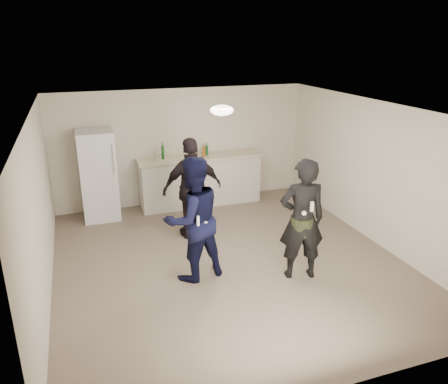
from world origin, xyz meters
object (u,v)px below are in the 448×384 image
object	(u,v)px
fridge	(98,175)
woman	(302,220)
shaker	(154,157)
counter	(201,181)
spectator	(192,188)
man	(193,219)

from	to	relation	value
fridge	woman	size ratio (longest dim) A/B	0.95
fridge	shaker	world-z (taller)	fridge
counter	shaker	xyz separation A→B (m)	(-1.01, -0.07, 0.65)
counter	shaker	size ratio (longest dim) A/B	15.29
counter	spectator	world-z (taller)	spectator
fridge	spectator	distance (m)	2.13
shaker	man	world-z (taller)	man
fridge	woman	world-z (taller)	woman
shaker	spectator	xyz separation A→B (m)	(0.42, -1.46, -0.24)
man	woman	xyz separation A→B (m)	(1.54, -0.51, -0.01)
woman	spectator	xyz separation A→B (m)	(-1.16, 1.94, -0.02)
fridge	man	world-z (taller)	man
counter	woman	distance (m)	3.54
woman	counter	bearing A→B (deg)	-67.85
counter	woman	world-z (taller)	woman
shaker	counter	bearing A→B (deg)	4.14
fridge	man	size ratio (longest dim) A/B	0.94
fridge	man	xyz separation A→B (m)	(1.17, -2.88, 0.06)
woman	spectator	size ratio (longest dim) A/B	1.02
woman	fridge	bearing A→B (deg)	-38.70
counter	shaker	world-z (taller)	shaker
woman	shaker	bearing A→B (deg)	-52.28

